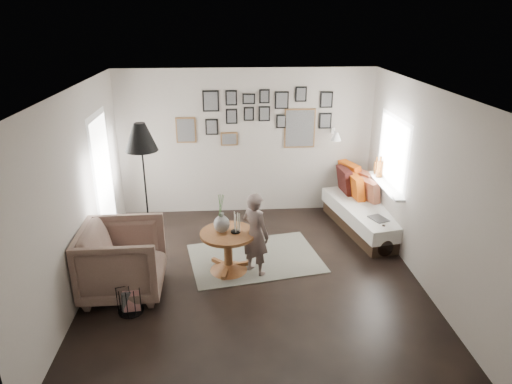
{
  "coord_description": "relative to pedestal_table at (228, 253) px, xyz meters",
  "views": [
    {
      "loc": [
        -0.34,
        -5.46,
        3.45
      ],
      "look_at": [
        0.05,
        0.5,
        1.1
      ],
      "focal_mm": 32.0,
      "sensor_mm": 36.0,
      "label": 1
    }
  ],
  "objects": [
    {
      "name": "wall_front",
      "position": [
        0.36,
        -2.64,
        1.02
      ],
      "size": [
        4.5,
        0.0,
        4.5
      ],
      "primitive_type": "plane",
      "rotation": [
        -1.57,
        0.0,
        0.0
      ],
      "color": "gray",
      "rests_on": "ground"
    },
    {
      "name": "armchair",
      "position": [
        -1.36,
        -0.43,
        0.19
      ],
      "size": [
        1.06,
        1.03,
        0.94
      ],
      "primitive_type": "imported",
      "rotation": [
        0.0,
        0.0,
        1.59
      ],
      "color": "brown",
      "rests_on": "ground"
    },
    {
      "name": "wall_right",
      "position": [
        2.61,
        -0.24,
        1.02
      ],
      "size": [
        0.0,
        4.8,
        4.8
      ],
      "primitive_type": "plane",
      "rotation": [
        1.57,
        0.0,
        -1.57
      ],
      "color": "gray",
      "rests_on": "ground"
    },
    {
      "name": "ceiling",
      "position": [
        0.36,
        -0.24,
        2.32
      ],
      "size": [
        4.8,
        4.8,
        0.0
      ],
      "primitive_type": "plane",
      "rotation": [
        3.14,
        0.0,
        0.0
      ],
      "color": "white",
      "rests_on": "wall_back"
    },
    {
      "name": "daybed",
      "position": [
        2.36,
        1.29,
        0.02
      ],
      "size": [
        1.21,
        2.1,
        0.96
      ],
      "rotation": [
        0.0,
        0.0,
        0.2
      ],
      "color": "black",
      "rests_on": "ground"
    },
    {
      "name": "window_right",
      "position": [
        2.54,
        1.11,
        0.65
      ],
      "size": [
        0.15,
        1.32,
        1.3
      ],
      "color": "white",
      "rests_on": "wall_right"
    },
    {
      "name": "child",
      "position": [
        0.38,
        -0.07,
        0.32
      ],
      "size": [
        0.52,
        0.52,
        1.21
      ],
      "primitive_type": "imported",
      "rotation": [
        0.0,
        0.0,
        2.37
      ],
      "color": "#6B5A55",
      "rests_on": "ground"
    },
    {
      "name": "rug",
      "position": [
        0.4,
        0.32,
        -0.28
      ],
      "size": [
        2.11,
        1.66,
        0.01
      ],
      "primitive_type": "cube",
      "rotation": [
        0.0,
        0.0,
        0.19
      ],
      "color": "#B1B19C",
      "rests_on": "ground"
    },
    {
      "name": "wall_back",
      "position": [
        0.36,
        2.16,
        1.02
      ],
      "size": [
        4.5,
        0.0,
        4.5
      ],
      "primitive_type": "plane",
      "rotation": [
        1.57,
        0.0,
        0.0
      ],
      "color": "gray",
      "rests_on": "ground"
    },
    {
      "name": "demijohn_large",
      "position": [
        2.36,
        0.4,
        -0.11
      ],
      "size": [
        0.3,
        0.3,
        0.45
      ],
      "color": "black",
      "rests_on": "ground"
    },
    {
      "name": "wall_left",
      "position": [
        -1.89,
        -0.24,
        1.02
      ],
      "size": [
        0.0,
        4.8,
        4.8
      ],
      "primitive_type": "plane",
      "rotation": [
        1.57,
        0.0,
        1.57
      ],
      "color": "gray",
      "rests_on": "ground"
    },
    {
      "name": "pedestal_table",
      "position": [
        0.0,
        0.0,
        0.0
      ],
      "size": [
        0.78,
        0.78,
        0.61
      ],
      "rotation": [
        0.0,
        0.0,
        0.02
      ],
      "color": "brown",
      "rests_on": "ground"
    },
    {
      "name": "magazine_basket",
      "position": [
        -1.22,
        -0.89,
        -0.1
      ],
      "size": [
        0.37,
        0.37,
        0.37
      ],
      "rotation": [
        0.0,
        0.0,
        0.28
      ],
      "color": "black",
      "rests_on": "ground"
    },
    {
      "name": "wall_sconce",
      "position": [
        1.91,
        1.9,
        1.18
      ],
      "size": [
        0.18,
        0.36,
        0.16
      ],
      "color": "white",
      "rests_on": "wall_back"
    },
    {
      "name": "floor_lamp",
      "position": [
        -1.2,
        0.69,
        1.46
      ],
      "size": [
        0.47,
        0.47,
        2.02
      ],
      "rotation": [
        0.0,
        0.0,
        0.42
      ],
      "color": "black",
      "rests_on": "ground"
    },
    {
      "name": "ground",
      "position": [
        0.36,
        -0.24,
        -0.28
      ],
      "size": [
        4.8,
        4.8,
        0.0
      ],
      "primitive_type": "plane",
      "color": "black",
      "rests_on": "ground"
    },
    {
      "name": "magazine_on_daybed",
      "position": [
        2.36,
        0.65,
        0.17
      ],
      "size": [
        0.31,
        0.35,
        0.02
      ],
      "primitive_type": "cube",
      "rotation": [
        0.0,
        0.0,
        0.37
      ],
      "color": "black",
      "rests_on": "daybed"
    },
    {
      "name": "armchair_cushion",
      "position": [
        -1.33,
        -0.38,
        0.2
      ],
      "size": [
        0.43,
        0.44,
        0.19
      ],
      "primitive_type": "cube",
      "rotation": [
        -0.21,
        0.0,
        -0.01
      ],
      "color": "beige",
      "rests_on": "armchair"
    },
    {
      "name": "gallery_wall",
      "position": [
        0.65,
        2.15,
        1.46
      ],
      "size": [
        2.74,
        0.03,
        1.08
      ],
      "color": "brown",
      "rests_on": "wall_back"
    },
    {
      "name": "candles",
      "position": [
        0.11,
        0.0,
        0.47
      ],
      "size": [
        0.13,
        0.13,
        0.29
      ],
      "color": "black",
      "rests_on": "pedestal_table"
    },
    {
      "name": "demijohn_small",
      "position": [
        2.36,
        0.28,
        -0.13
      ],
      "size": [
        0.27,
        0.27,
        0.41
      ],
      "color": "black",
      "rests_on": "ground"
    },
    {
      "name": "door_left",
      "position": [
        -1.87,
        0.96,
        0.77
      ],
      "size": [
        0.0,
        2.14,
        2.14
      ],
      "color": "white",
      "rests_on": "wall_left"
    },
    {
      "name": "vase",
      "position": [
        -0.08,
        0.02,
        0.5
      ],
      "size": [
        0.22,
        0.22,
        0.55
      ],
      "color": "black",
      "rests_on": "pedestal_table"
    }
  ]
}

